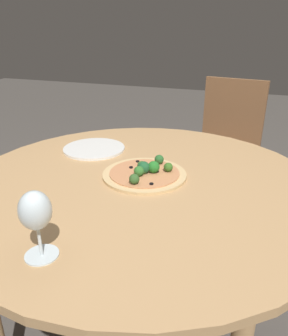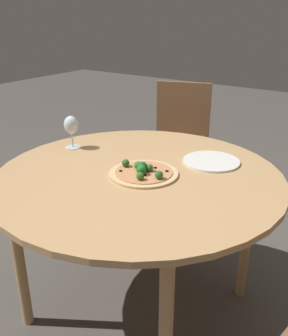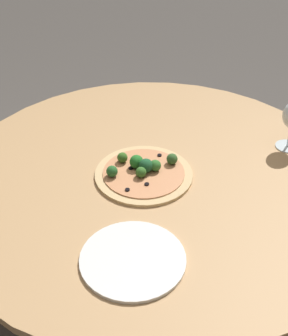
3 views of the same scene
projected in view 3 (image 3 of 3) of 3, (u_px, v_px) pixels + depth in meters
ground_plane at (150, 321)px, 1.89m from camera, size 12.00×12.00×0.00m
dining_table at (152, 191)px, 1.48m from camera, size 1.26×1.26×0.75m
pizza at (143, 172)px, 1.42m from camera, size 0.30×0.30×0.06m
plate_near at (133, 259)px, 1.15m from camera, size 0.26×0.26×0.01m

